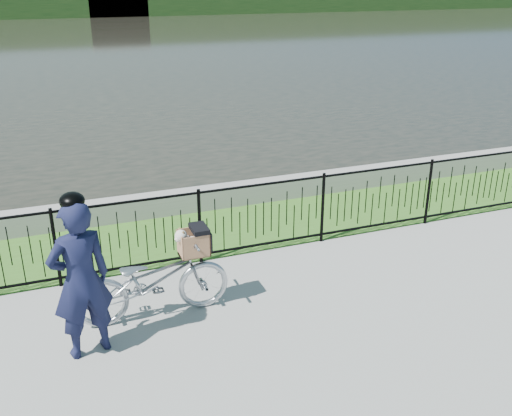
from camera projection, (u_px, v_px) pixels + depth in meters
name	position (u px, v px, depth m)	size (l,w,h in m)	color
ground	(308.00, 302.00, 7.46)	(120.00, 120.00, 0.00)	gray
grass_strip	(242.00, 226.00, 9.71)	(60.00, 2.00, 0.01)	#386A21
water	(81.00, 43.00, 36.00)	(120.00, 120.00, 0.00)	#28271F
quay_wall	(224.00, 196.00, 10.50)	(60.00, 0.30, 0.40)	gray
fence	(264.00, 217.00, 8.63)	(14.00, 0.06, 1.15)	black
far_treeline	(55.00, 1.00, 58.79)	(120.00, 6.00, 3.00)	#23431A
far_building_right	(116.00, 0.00, 59.44)	(6.00, 3.00, 3.20)	#A99D88
bicycle_rig	(154.00, 279.00, 6.98)	(1.90, 0.66, 1.15)	#A7ABB3
cyclist	(80.00, 278.00, 6.13)	(0.76, 0.59, 1.91)	#131634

